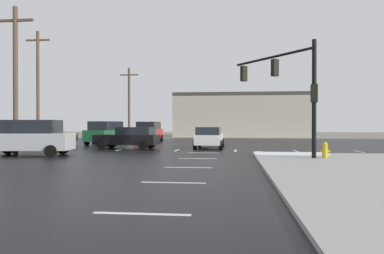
% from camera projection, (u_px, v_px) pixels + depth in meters
% --- Properties ---
extents(ground_plane, '(120.00, 120.00, 0.00)m').
position_uv_depth(ground_plane, '(206.00, 151.00, 25.36)').
color(ground_plane, slate).
extents(road_asphalt, '(44.00, 44.00, 0.02)m').
position_uv_depth(road_asphalt, '(206.00, 151.00, 25.36)').
color(road_asphalt, black).
rests_on(road_asphalt, ground_plane).
extents(snow_strip_curbside, '(4.00, 1.60, 0.06)m').
position_uv_depth(snow_strip_curbside, '(290.00, 154.00, 20.84)').
color(snow_strip_curbside, white).
rests_on(snow_strip_curbside, sidewalk_corner).
extents(lane_markings, '(36.15, 36.15, 0.01)m').
position_uv_depth(lane_markings, '(223.00, 152.00, 23.86)').
color(lane_markings, silver).
rests_on(lane_markings, road_asphalt).
extents(traffic_signal_mast, '(3.88, 5.34, 5.86)m').
position_uv_depth(traffic_signal_mast, '(288.00, 81.00, 19.98)').
color(traffic_signal_mast, black).
rests_on(traffic_signal_mast, sidewalk_corner).
extents(fire_hydrant, '(0.48, 0.26, 0.79)m').
position_uv_depth(fire_hydrant, '(325.00, 150.00, 18.46)').
color(fire_hydrant, gold).
rests_on(fire_hydrant, sidewalk_corner).
extents(strip_building_background, '(19.00, 8.00, 6.13)m').
position_uv_depth(strip_building_background, '(242.00, 115.00, 53.68)').
color(strip_building_background, '#BCB29E').
rests_on(strip_building_background, ground_plane).
extents(sedan_white, '(2.10, 4.57, 1.58)m').
position_uv_depth(sedan_white, '(209.00, 137.00, 27.48)').
color(sedan_white, white).
rests_on(sedan_white, road_asphalt).
extents(sedan_grey, '(2.28, 4.63, 1.58)m').
position_uv_depth(sedan_grey, '(110.00, 133.00, 40.25)').
color(sedan_grey, slate).
rests_on(sedan_grey, road_asphalt).
extents(suv_silver, '(4.99, 2.60, 2.03)m').
position_uv_depth(suv_silver, '(28.00, 137.00, 21.27)').
color(suv_silver, '#B7BABF').
rests_on(suv_silver, road_asphalt).
extents(sedan_black, '(4.64, 2.30, 1.58)m').
position_uv_depth(sedan_black, '(129.00, 137.00, 26.84)').
color(sedan_black, black).
rests_on(sedan_black, road_asphalt).
extents(suv_red, '(2.18, 4.84, 2.03)m').
position_uv_depth(suv_red, '(149.00, 131.00, 37.37)').
color(suv_red, '#B21919').
rests_on(suv_red, road_asphalt).
extents(suv_green, '(2.61, 4.99, 2.03)m').
position_uv_depth(suv_green, '(106.00, 132.00, 32.83)').
color(suv_green, '#195933').
rests_on(suv_green, road_asphalt).
extents(sedan_tan, '(4.62, 2.23, 1.58)m').
position_uv_depth(sedan_tan, '(46.00, 135.00, 31.48)').
color(sedan_tan, tan).
rests_on(sedan_tan, road_asphalt).
extents(utility_pole_mid, '(2.20, 0.28, 8.70)m').
position_uv_depth(utility_pole_mid, '(15.00, 77.00, 21.90)').
color(utility_pole_mid, brown).
rests_on(utility_pole_mid, ground_plane).
extents(utility_pole_far, '(2.20, 0.28, 10.13)m').
position_uv_depth(utility_pole_far, '(38.00, 85.00, 33.38)').
color(utility_pole_far, brown).
rests_on(utility_pole_far, ground_plane).
extents(utility_pole_distant, '(2.20, 0.28, 8.48)m').
position_uv_depth(utility_pole_distant, '(129.00, 102.00, 44.52)').
color(utility_pole_distant, brown).
rests_on(utility_pole_distant, ground_plane).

